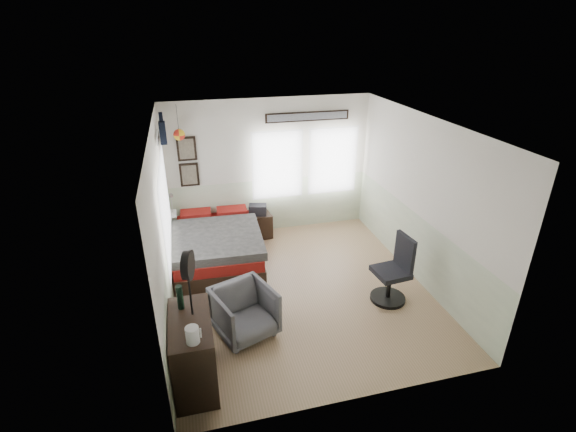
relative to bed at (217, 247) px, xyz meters
The scene contains 12 objects.
ground_plane 1.71m from the bed, 44.07° to the right, with size 4.00×4.50×0.01m, color #977851.
room_shell 1.97m from the bed, 40.97° to the right, with size 4.02×4.52×2.71m.
wall_decor 1.94m from the bed, 82.65° to the left, with size 3.55×1.32×1.44m.
bed is the anchor object (origin of this frame).
dresser 2.73m from the bed, 101.29° to the right, with size 0.48×1.00×0.90m, color black.
armchair 1.98m from the bed, 84.77° to the right, with size 0.75×0.78×0.71m, color #585858.
nightstand 1.21m from the bed, 42.18° to the left, with size 0.49×0.40×0.49m, color black.
task_chair 3.08m from the bed, 34.95° to the right, with size 0.54×0.54×1.09m.
kettle 3.15m from the bed, 99.45° to the right, with size 0.17×0.14×0.19m.
bottle 2.59m from the bed, 104.28° to the right, with size 0.08×0.08×0.31m, color black.
stand_fan 2.88m from the bed, 100.64° to the right, with size 0.17×0.34×0.83m.
black_bag 1.23m from the bed, 42.18° to the left, with size 0.34×0.22×0.20m, color black.
Camera 1 is at (-1.59, -5.42, 3.97)m, focal length 26.00 mm.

